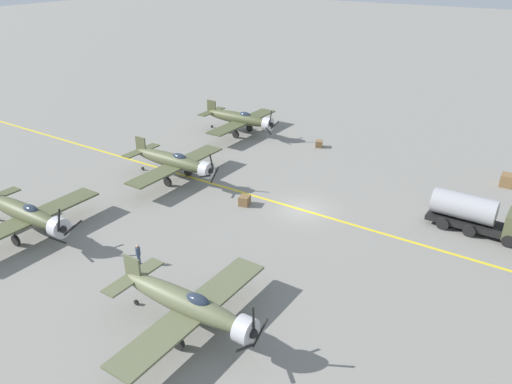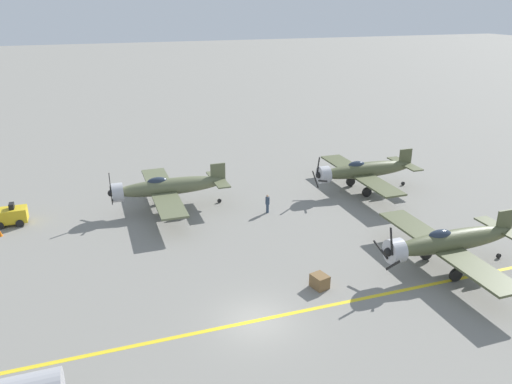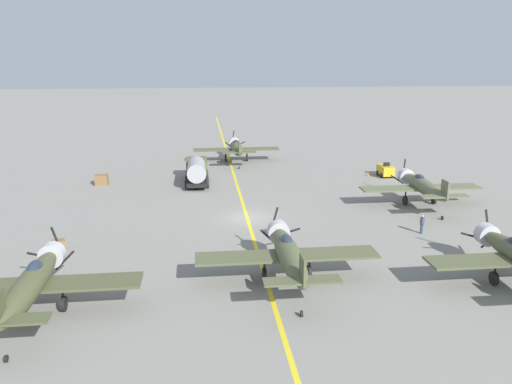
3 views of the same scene
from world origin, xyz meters
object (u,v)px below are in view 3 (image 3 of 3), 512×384
(airplane_near_left, at_px, (32,283))
(traffic_cone, at_px, (368,174))
(ground_crew_walking, at_px, (422,223))
(supply_crate_by_tanker, at_px, (59,245))
(airplane_mid_right, at_px, (422,186))
(fuel_tanker, at_px, (197,170))
(supply_crate_outboard, at_px, (102,180))
(tow_tractor, at_px, (385,170))
(airplane_far_center, at_px, (236,148))
(supply_crate_mid_lane, at_px, (277,230))
(airplane_near_center, at_px, (288,253))

(airplane_near_left, relative_size, traffic_cone, 21.82)
(ground_crew_walking, bearing_deg, supply_crate_by_tanker, -179.42)
(ground_crew_walking, bearing_deg, airplane_mid_right, 66.19)
(fuel_tanker, height_order, supply_crate_outboard, fuel_tanker)
(tow_tractor, bearing_deg, supply_crate_by_tanker, -148.56)
(airplane_far_center, xyz_separation_m, tow_tractor, (17.56, -10.96, -1.22))
(supply_crate_by_tanker, xyz_separation_m, supply_crate_mid_lane, (17.08, 1.28, 0.05))
(airplane_mid_right, xyz_separation_m, supply_crate_outboard, (-33.05, 12.09, -1.42))
(supply_crate_by_tanker, bearing_deg, airplane_near_center, -24.84)
(airplane_near_left, relative_size, ground_crew_walking, 7.42)
(supply_crate_mid_lane, relative_size, traffic_cone, 1.89)
(airplane_near_center, height_order, supply_crate_outboard, airplane_near_center)
(airplane_mid_right, bearing_deg, supply_crate_by_tanker, -164.88)
(supply_crate_mid_lane, distance_m, supply_crate_outboard, 25.79)
(airplane_mid_right, relative_size, supply_crate_mid_lane, 11.56)
(airplane_near_center, distance_m, traffic_cone, 32.48)
(airplane_far_center, bearing_deg, supply_crate_by_tanker, -126.91)
(airplane_mid_right, relative_size, supply_crate_outboard, 8.49)
(airplane_mid_right, bearing_deg, traffic_cone, 95.81)
(airplane_mid_right, bearing_deg, airplane_near_left, -148.35)
(fuel_tanker, bearing_deg, ground_crew_walking, -46.32)
(airplane_mid_right, xyz_separation_m, tow_tractor, (0.97, 12.41, -1.22))
(airplane_far_center, distance_m, traffic_cone, 18.77)
(airplane_far_center, height_order, airplane_near_left, airplane_far_center)
(ground_crew_walking, relative_size, supply_crate_by_tanker, 1.77)
(airplane_mid_right, distance_m, airplane_near_left, 36.28)
(supply_crate_mid_lane, bearing_deg, fuel_tanker, 109.53)
(supply_crate_mid_lane, xyz_separation_m, supply_crate_outboard, (-17.51, 18.94, 0.16))
(airplane_near_left, bearing_deg, airplane_far_center, 69.81)
(airplane_near_center, height_order, fuel_tanker, airplane_near_center)
(airplane_mid_right, bearing_deg, tow_tractor, 86.67)
(ground_crew_walking, bearing_deg, airplane_near_left, -159.14)
(airplane_mid_right, bearing_deg, fuel_tanker, 153.22)
(airplane_near_center, distance_m, ground_crew_walking, 15.02)
(airplane_mid_right, height_order, airplane_near_left, airplane_mid_right)
(supply_crate_mid_lane, bearing_deg, airplane_near_left, -143.64)
(airplane_far_center, height_order, supply_crate_by_tanker, airplane_far_center)
(airplane_mid_right, distance_m, supply_crate_mid_lane, 17.05)
(airplane_far_center, height_order, tow_tractor, airplane_far_center)
(airplane_near_left, height_order, tow_tractor, airplane_near_left)
(airplane_near_left, xyz_separation_m, ground_crew_walking, (27.80, 10.59, -1.13))
(airplane_near_center, xyz_separation_m, traffic_cone, (15.12, 28.70, -1.74))
(traffic_cone, bearing_deg, fuel_tanker, -176.61)
(airplane_mid_right, relative_size, ground_crew_walking, 7.42)
(supply_crate_by_tanker, distance_m, supply_crate_mid_lane, 17.13)
(airplane_near_center, relative_size, airplane_far_center, 1.00)
(airplane_far_center, height_order, ground_crew_walking, airplane_far_center)
(airplane_near_center, relative_size, airplane_mid_right, 1.00)
(airplane_far_center, relative_size, supply_crate_outboard, 8.49)
(airplane_near_left, xyz_separation_m, supply_crate_by_tanker, (-1.36, 10.30, -1.63))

